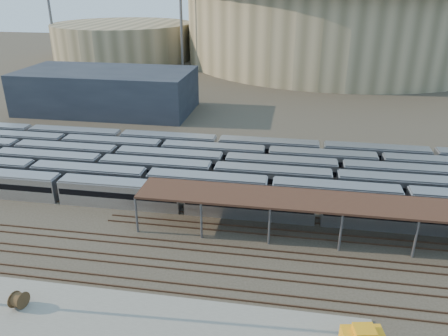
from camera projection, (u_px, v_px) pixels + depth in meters
ground at (195, 243)px, 54.94m from camera, size 420.00×420.00×0.00m
apron at (109, 322)px, 42.11m from camera, size 50.00×9.00×0.20m
subway_trains at (229, 172)px, 70.72m from camera, size 123.94×23.90×3.60m
inspection_shed at (377, 207)px, 53.21m from camera, size 60.30×6.00×5.30m
empty_tracks at (185, 266)px, 50.39m from camera, size 170.00×9.62×0.18m
stadium at (337, 17)px, 171.09m from camera, size 124.00×124.00×32.50m
secondary_arena at (124, 41)px, 178.79m from camera, size 56.00×56.00×14.00m
service_building at (107, 91)px, 107.99m from camera, size 42.00×20.00×10.00m
floodlight_0 at (181, 9)px, 150.68m from camera, size 4.00×1.00×38.40m
floodlight_1 at (49, 6)px, 168.10m from camera, size 4.00×1.00×38.40m
floodlight_3 at (254, 3)px, 192.83m from camera, size 4.00×1.00×38.40m
cable_reel_east at (19, 300)px, 43.59m from camera, size 1.32×1.92×1.75m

